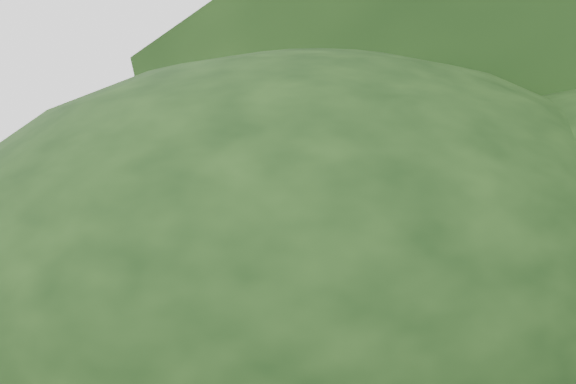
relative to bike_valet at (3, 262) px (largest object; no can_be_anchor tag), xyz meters
name	(u,v)px	position (x,y,z in m)	size (l,w,h in m)	color
road_markings	(249,225)	(-2.36, 9.92, -0.47)	(7.47, 80.00, 0.01)	gold
red_curb	(400,229)	(2.71, 11.83, -0.42)	(0.25, 28.00, 0.10)	maroon
bike_racks_rest	(347,199)	(0.01, 12.83, 0.38)	(1.14, 23.00, 1.17)	gray
signposts_rest	(310,181)	(-2.39, 13.83, 0.96)	(0.08, 18.40, 2.50)	brown
bike_valet	(3,262)	(0.00, 0.00, 0.00)	(3.37, 8.98, 1.06)	slate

